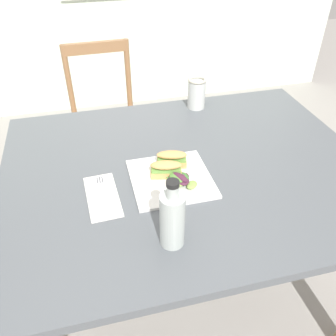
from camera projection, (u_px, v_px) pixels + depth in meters
name	position (u px, v px, depth m)	size (l,w,h in m)	color
ground_plane	(183.00, 302.00, 1.62)	(8.28, 8.28, 0.00)	gray
dining_table	(187.00, 190.00, 1.30)	(1.27, 0.99, 0.74)	#51565B
chair_wooden_far	(106.00, 123.00, 2.05)	(0.41, 0.41, 0.87)	#8E6642
plate_lunch	(171.00, 179.00, 1.16)	(0.26, 0.26, 0.01)	white
sandwich_half_front	(166.00, 169.00, 1.15)	(0.11, 0.07, 0.06)	tan
sandwich_half_back	(172.00, 158.00, 1.20)	(0.11, 0.07, 0.06)	tan
salad_mixed_greens	(179.00, 178.00, 1.13)	(0.10, 0.13, 0.04)	#518438
napkin_folded	(103.00, 196.00, 1.10)	(0.10, 0.21, 0.00)	silver
fork_on_napkin	(102.00, 192.00, 1.11)	(0.03, 0.19, 0.00)	silver
bottle_cold_brew	(172.00, 222.00, 0.91)	(0.07, 0.07, 0.21)	black
mason_jar_iced_tea	(196.00, 95.00, 1.54)	(0.08, 0.08, 0.13)	gold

